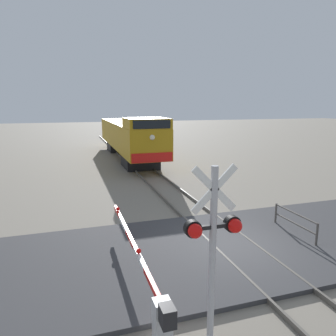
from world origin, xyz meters
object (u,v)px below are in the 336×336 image
at_px(locomotive, 129,136).
at_px(crossing_gate, 149,285).
at_px(crossing_signal, 213,239).
at_px(guard_railing, 295,221).

xyz_separation_m(locomotive, crossing_gate, (-3.69, -21.85, -1.28)).
xyz_separation_m(crossing_signal, guard_railing, (5.40, 4.09, -1.76)).
bearing_deg(guard_railing, locomotive, 97.93).
height_order(crossing_gate, guard_railing, crossing_gate).
distance_m(locomotive, crossing_signal, 23.42).
distance_m(locomotive, crossing_gate, 22.19).
bearing_deg(crossing_gate, locomotive, 80.41).
height_order(crossing_signal, crossing_gate, crossing_signal).
bearing_deg(crossing_signal, locomotive, 83.30).
xyz_separation_m(crossing_signal, crossing_gate, (-0.96, 1.41, -1.63)).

